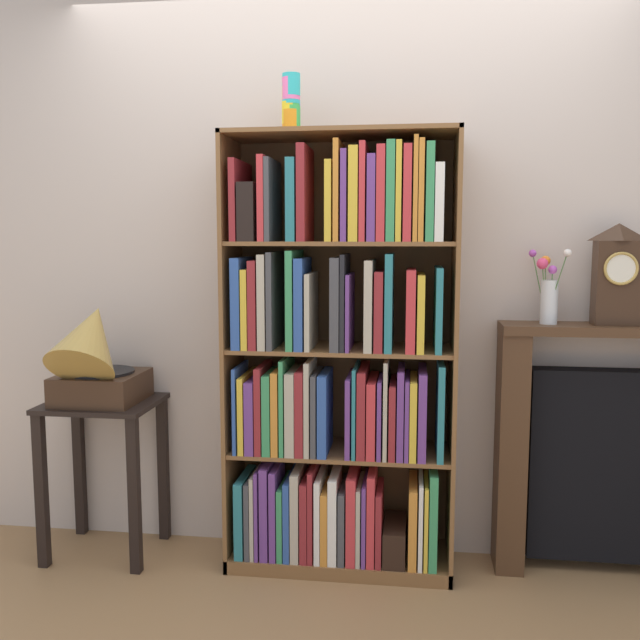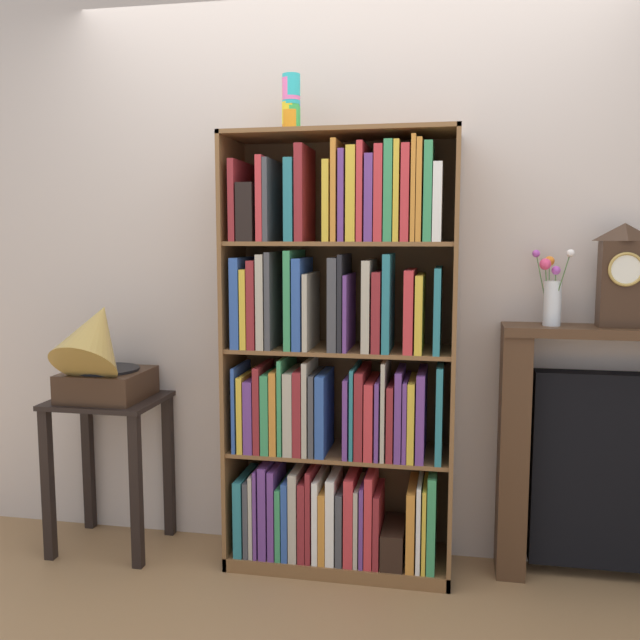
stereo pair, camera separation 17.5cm
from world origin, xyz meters
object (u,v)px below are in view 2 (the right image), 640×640
Objects in this scene: side_table_left at (109,441)px; bookshelf at (337,374)px; mantel_clock at (623,275)px; flower_vase at (552,294)px; cup_stack at (291,103)px; fireplace_mantel at (611,457)px; gramophone at (99,354)px.

bookshelf is at bearing 0.84° from side_table_left.
flower_vase is at bearing 179.19° from mantel_clock.
side_table_left is 2.08m from flower_vase.
bookshelf reaches higher than mantel_clock.
cup_stack reaches higher than flower_vase.
cup_stack is 0.22× the size of fireplace_mantel.
bookshelf is at bearing -174.64° from flower_vase.
bookshelf reaches higher than side_table_left.
bookshelf is 1.23m from mantel_clock.
fireplace_mantel is (1.35, 0.11, -1.47)m from cup_stack.
side_table_left is at bearing -177.08° from fireplace_mantel.
gramophone is 2.26m from fireplace_mantel.
mantel_clock is at bearing -0.81° from flower_vase.
bookshelf reaches higher than flower_vase.
cup_stack is 1.73m from side_table_left.
mantel_clock is 1.33× the size of flower_vase.
mantel_clock is (1.35, 0.09, -0.70)m from cup_stack.
flower_vase is (1.08, 0.09, -0.78)m from cup_stack.
bookshelf reaches higher than fireplace_mantel.
flower_vase is at bearing 4.92° from cup_stack.
mantel_clock is (1.15, 0.08, 0.43)m from bookshelf.
fireplace_mantel is at bearing 4.86° from bookshelf.
cup_stack is (-0.20, -0.01, 1.14)m from bookshelf.
gramophone is at bearing -175.46° from fireplace_mantel.
fireplace_mantel is 0.76m from mantel_clock.
gramophone is at bearing -175.81° from bookshelf.
cup_stack is 1.39m from gramophone.
mantel_clock is at bearing 4.05° from gramophone.
cup_stack is at bearing -175.42° from fireplace_mantel.
flower_vase reaches higher than gramophone.
gramophone is (0.00, -0.06, 0.42)m from side_table_left.
fireplace_mantel is at bearing 4.58° from cup_stack.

